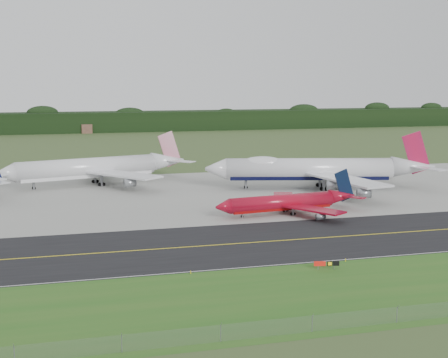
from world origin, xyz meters
TOP-DOWN VIEW (x-y plane):
  - ground at (0.00, 0.00)m, footprint 600.00×600.00m
  - grass_verge at (0.00, -35.00)m, footprint 400.00×30.00m
  - taxiway at (0.00, -4.00)m, footprint 400.00×32.00m
  - apron at (0.00, 51.00)m, footprint 400.00×78.00m
  - taxiway_centreline at (0.00, -4.00)m, footprint 400.00×0.40m
  - taxiway_edge_line at (0.00, -19.50)m, footprint 400.00×0.25m
  - perimeter_fence at (0.00, -48.00)m, footprint 320.00×0.10m
  - horizon_treeline at (0.00, 273.76)m, footprint 700.00×25.00m
  - jet_ba_747 at (24.29, 49.90)m, footprint 67.09×54.59m
  - jet_red_737 at (4.20, 19.58)m, footprint 37.22×30.13m
  - jet_star_tail at (-37.69, 73.76)m, footprint 58.14×47.71m
  - taxiway_sign at (-5.39, -24.01)m, footprint 4.25×1.04m
  - edge_marker_left at (-28.09, -20.50)m, footprint 0.16×0.16m
  - edge_marker_center at (-0.19, -20.50)m, footprint 0.16×0.16m

SIDE VIEW (x-z plane):
  - ground at x=0.00m, z-range 0.00..0.00m
  - grass_verge at x=0.00m, z-range 0.00..0.01m
  - apron at x=0.00m, z-range 0.00..0.01m
  - taxiway at x=0.00m, z-range 0.00..0.02m
  - taxiway_centreline at x=0.00m, z-range 0.03..0.03m
  - taxiway_edge_line at x=0.00m, z-range 0.03..0.03m
  - edge_marker_left at x=-28.09m, z-range 0.00..0.50m
  - edge_marker_center at x=-0.19m, z-range 0.00..0.50m
  - taxiway_sign at x=-5.39m, z-range 0.29..1.73m
  - perimeter_fence at x=0.00m, z-range -158.90..161.10m
  - jet_red_737 at x=4.20m, z-range -2.25..7.80m
  - jet_star_tail at x=-37.69m, z-range -2.58..12.91m
  - horizon_treeline at x=0.00m, z-range -0.53..11.47m
  - jet_ba_747 at x=24.29m, z-range -2.72..14.31m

